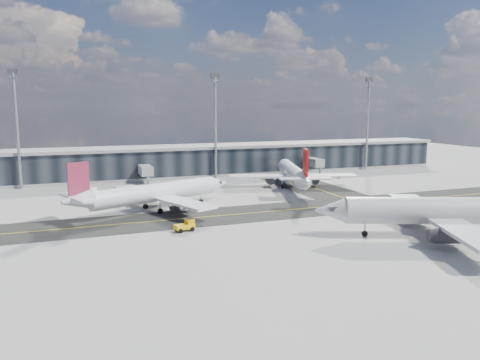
{
  "coord_description": "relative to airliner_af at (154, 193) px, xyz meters",
  "views": [
    {
      "loc": [
        -38.82,
        -76.59,
        20.14
      ],
      "look_at": [
        -5.75,
        12.82,
        5.0
      ],
      "focal_mm": 35.0,
      "sensor_mm": 36.0,
      "label": 1
    }
  ],
  "objects": [
    {
      "name": "airliner_af",
      "position": [
        0.0,
        0.0,
        0.0
      ],
      "size": [
        34.72,
        30.04,
        10.67
      ],
      "rotation": [
        0.0,
        0.0,
        -1.2
      ],
      "color": "white",
      "rests_on": "ground"
    },
    {
      "name": "floodlight_masts",
      "position": [
        23.69,
        35.76,
        12.08
      ],
      "size": [
        102.5,
        0.7,
        28.9
      ],
      "color": "gray",
      "rests_on": "ground"
    },
    {
      "name": "service_van",
      "position": [
        45.09,
        29.29,
        -2.69
      ],
      "size": [
        3.68,
        6.4,
        1.68
      ],
      "primitive_type": "imported",
      "rotation": [
        0.0,
        0.0,
        0.15
      ],
      "color": "white",
      "rests_on": "ground"
    },
    {
      "name": "airliner_near",
      "position": [
        39.87,
        -34.03,
        0.56
      ],
      "size": [
        40.35,
        34.9,
        12.38
      ],
      "rotation": [
        0.0,
        0.0,
        1.2
      ],
      "color": "#B8BABC",
      "rests_on": "ground"
    },
    {
      "name": "airliner_redtail",
      "position": [
        36.87,
        13.67,
        0.15
      ],
      "size": [
        31.75,
        36.83,
        11.13
      ],
      "rotation": [
        0.0,
        0.0,
        -0.3
      ],
      "color": "white",
      "rests_on": "ground"
    },
    {
      "name": "baggage_tug",
      "position": [
        2.26,
        -16.57,
        -2.52
      ],
      "size": [
        3.48,
        2.27,
        2.02
      ],
      "rotation": [
        0.0,
        0.0,
        -1.35
      ],
      "color": "#EBB80C",
      "rests_on": "ground"
    },
    {
      "name": "taxiway_lanes",
      "position": [
        27.61,
        -1.5,
        -3.52
      ],
      "size": [
        180.0,
        63.0,
        0.03
      ],
      "color": "black",
      "rests_on": "ground"
    },
    {
      "name": "terminal_concourse",
      "position": [
        23.73,
        42.7,
        0.57
      ],
      "size": [
        152.0,
        19.8,
        8.8
      ],
      "color": "black",
      "rests_on": "ground"
    },
    {
      "name": "ground",
      "position": [
        23.69,
        -12.24,
        -3.53
      ],
      "size": [
        300.0,
        300.0,
        0.0
      ],
      "primitive_type": "plane",
      "color": "gray",
      "rests_on": "ground"
    }
  ]
}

